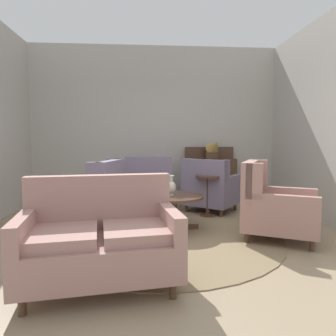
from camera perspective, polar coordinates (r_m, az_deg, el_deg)
ground at (r=4.05m, az=-0.92°, el=-13.69°), size 8.10×8.10×0.00m
wall_back at (r=6.73m, az=-2.43°, el=8.02°), size 5.44×0.08×3.29m
wall_right at (r=5.51m, az=27.30°, el=8.09°), size 0.08×4.05×3.29m
baseboard_back at (r=6.78m, az=-2.36°, el=-5.44°), size 5.28×0.03×0.12m
area_rug at (r=4.33m, az=-1.17°, el=-12.33°), size 3.22×3.22×0.01m
coffee_table at (r=4.51m, az=1.12°, el=-6.25°), size 0.86×0.86×0.51m
porcelain_vase at (r=4.47m, az=0.56°, el=-3.46°), size 0.14×0.14×0.29m
settee at (r=2.90m, az=-12.33°, el=-12.90°), size 1.46×0.98×0.97m
armchair_back_corner at (r=5.69m, az=7.70°, el=-3.84°), size 1.16×1.15×0.97m
armchair_near_sideboard at (r=4.64m, az=-13.91°, el=-5.97°), size 1.10×1.04×1.02m
armchair_foreground_right at (r=4.33m, az=18.82°, el=-6.83°), size 1.16×1.09×1.03m
armchair_beside_settee at (r=5.90m, az=-3.78°, el=-3.48°), size 0.88×0.94×1.02m
side_table at (r=5.36m, az=7.41°, el=-4.39°), size 0.45×0.45×0.71m
sideboard at (r=6.62m, az=7.79°, el=-1.69°), size 1.05×0.34×1.16m
gramophone at (r=6.50m, az=8.39°, el=3.57°), size 0.38×0.45×0.46m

